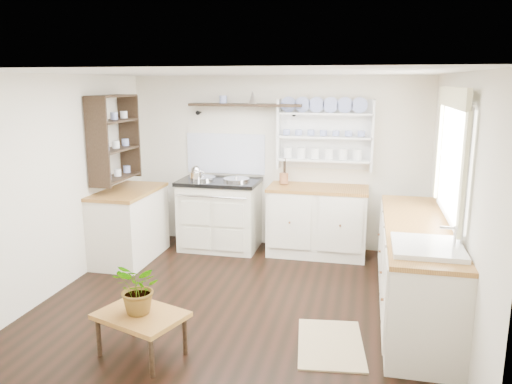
{
  "coord_description": "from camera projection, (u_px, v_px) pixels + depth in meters",
  "views": [
    {
      "loc": [
        1.19,
        -4.67,
        2.21
      ],
      "look_at": [
        0.09,
        0.25,
        1.1
      ],
      "focal_mm": 35.0,
      "sensor_mm": 36.0,
      "label": 1
    }
  ],
  "objects": [
    {
      "name": "wall_back",
      "position": [
        276.0,
        162.0,
        6.74
      ],
      "size": [
        4.0,
        0.02,
        2.3
      ],
      "primitive_type": "cube",
      "color": "silver",
      "rests_on": "ground"
    },
    {
      "name": "floor_rug",
      "position": [
        330.0,
        344.0,
        4.29
      ],
      "size": [
        0.65,
        0.91,
        0.02
      ],
      "primitive_type": "cube",
      "rotation": [
        0.0,
        0.0,
        0.12
      ],
      "color": "#9F825C",
      "rests_on": "floor"
    },
    {
      "name": "floor",
      "position": [
        243.0,
        300.0,
        5.18
      ],
      "size": [
        4.0,
        3.8,
        0.01
      ],
      "primitive_type": "cube",
      "color": "black",
      "rests_on": "ground"
    },
    {
      "name": "left_cabinets",
      "position": [
        130.0,
        224.0,
        6.3
      ],
      "size": [
        0.62,
        1.13,
        0.9
      ],
      "color": "#EFE6CE",
      "rests_on": "floor"
    },
    {
      "name": "aga_cooker",
      "position": [
        220.0,
        213.0,
        6.72
      ],
      "size": [
        1.06,
        0.73,
        0.97
      ],
      "color": "beige",
      "rests_on": "floor"
    },
    {
      "name": "back_cabinets",
      "position": [
        317.0,
        220.0,
        6.48
      ],
      "size": [
        1.27,
        0.63,
        0.9
      ],
      "color": "#EFE6CE",
      "rests_on": "floor"
    },
    {
      "name": "wall_left",
      "position": [
        62.0,
        183.0,
        5.36
      ],
      "size": [
        0.02,
        3.8,
        2.3
      ],
      "primitive_type": "cube",
      "color": "silver",
      "rests_on": "ground"
    },
    {
      "name": "potted_plant",
      "position": [
        139.0,
        288.0,
        4.01
      ],
      "size": [
        0.51,
        0.5,
        0.44
      ],
      "primitive_type": "imported",
      "rotation": [
        0.0,
        0.0,
        -0.55
      ],
      "color": "#3F7233",
      "rests_on": "center_table"
    },
    {
      "name": "utensil_crock",
      "position": [
        284.0,
        178.0,
        6.54
      ],
      "size": [
        0.12,
        0.12,
        0.14
      ],
      "primitive_type": "cylinder",
      "color": "#945B36",
      "rests_on": "back_cabinets"
    },
    {
      "name": "right_cabinets",
      "position": [
        415.0,
        268.0,
        4.81
      ],
      "size": [
        0.62,
        2.43,
        0.9
      ],
      "color": "#EFE6CE",
      "rests_on": "floor"
    },
    {
      "name": "wall_right",
      "position": [
        456.0,
        202.0,
        4.5
      ],
      "size": [
        0.02,
        3.8,
        2.3
      ],
      "primitive_type": "cube",
      "color": "silver",
      "rests_on": "ground"
    },
    {
      "name": "plate_rack",
      "position": [
        325.0,
        134.0,
        6.48
      ],
      "size": [
        1.2,
        0.22,
        0.9
      ],
      "color": "white",
      "rests_on": "wall_back"
    },
    {
      "name": "left_shelving",
      "position": [
        114.0,
        138.0,
        6.1
      ],
      "size": [
        0.28,
        0.8,
        1.05
      ],
      "primitive_type": "cube",
      "color": "black",
      "rests_on": "wall_left"
    },
    {
      "name": "high_shelf",
      "position": [
        245.0,
        106.0,
        6.55
      ],
      "size": [
        1.5,
        0.29,
        0.16
      ],
      "color": "black",
      "rests_on": "wall_back"
    },
    {
      "name": "center_table",
      "position": [
        141.0,
        318.0,
        4.07
      ],
      "size": [
        0.81,
        0.69,
        0.37
      ],
      "rotation": [
        0.0,
        0.0,
        -0.34
      ],
      "color": "brown",
      "rests_on": "floor"
    },
    {
      "name": "ceiling",
      "position": [
        241.0,
        73.0,
        4.68
      ],
      "size": [
        4.0,
        3.8,
        0.01
      ],
      "primitive_type": "cube",
      "color": "white",
      "rests_on": "wall_back"
    },
    {
      "name": "kettle",
      "position": [
        196.0,
        174.0,
        6.55
      ],
      "size": [
        0.17,
        0.17,
        0.21
      ],
      "primitive_type": null,
      "color": "silver",
      "rests_on": "aga_cooker"
    },
    {
      "name": "window",
      "position": [
        452.0,
        154.0,
        4.57
      ],
      "size": [
        0.08,
        1.55,
        1.22
      ],
      "color": "white",
      "rests_on": "wall_right"
    },
    {
      "name": "belfast_sink",
      "position": [
        426.0,
        261.0,
        4.02
      ],
      "size": [
        0.55,
        0.6,
        0.45
      ],
      "color": "white",
      "rests_on": "right_cabinets"
    }
  ]
}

